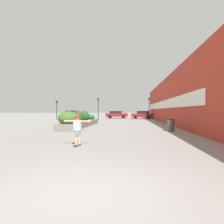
{
  "coord_description": "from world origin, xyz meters",
  "views": [
    {
      "loc": [
        0.74,
        -3.5,
        1.49
      ],
      "look_at": [
        -0.88,
        13.96,
        1.39
      ],
      "focal_mm": 32.0,
      "sensor_mm": 36.0,
      "label": 1
    }
  ],
  "objects_px": {
    "skateboard": "(78,144)",
    "car_rightmost": "(117,114)",
    "car_leftmost": "(142,115)",
    "traffic_light_far_left": "(57,106)",
    "car_center_right": "(183,114)",
    "trash_bin": "(170,125)",
    "traffic_light_left": "(98,105)",
    "skateboarder": "(78,126)",
    "car_center_left": "(73,114)",
    "traffic_light_right": "(149,105)"
  },
  "relations": [
    {
      "from": "car_leftmost",
      "to": "traffic_light_far_left",
      "type": "relative_size",
      "value": 1.23
    },
    {
      "from": "car_leftmost",
      "to": "car_center_left",
      "type": "xyz_separation_m",
      "value": [
        -13.2,
        -0.41,
        0.03
      ]
    },
    {
      "from": "trash_bin",
      "to": "traffic_light_left",
      "type": "xyz_separation_m",
      "value": [
        -8.3,
        18.39,
        2.0
      ]
    },
    {
      "from": "trash_bin",
      "to": "car_center_right",
      "type": "relative_size",
      "value": 0.22
    },
    {
      "from": "skateboarder",
      "to": "car_rightmost",
      "type": "height_order",
      "value": "car_rightmost"
    },
    {
      "from": "car_leftmost",
      "to": "traffic_light_far_left",
      "type": "distance_m",
      "value": 15.55
    },
    {
      "from": "trash_bin",
      "to": "traffic_light_far_left",
      "type": "height_order",
      "value": "traffic_light_far_left"
    },
    {
      "from": "skateboard",
      "to": "car_center_right",
      "type": "bearing_deg",
      "value": 70.87
    },
    {
      "from": "trash_bin",
      "to": "traffic_light_far_left",
      "type": "xyz_separation_m",
      "value": [
        -15.48,
        18.27,
        1.79
      ]
    },
    {
      "from": "traffic_light_left",
      "to": "traffic_light_right",
      "type": "relative_size",
      "value": 0.98
    },
    {
      "from": "car_rightmost",
      "to": "traffic_light_left",
      "type": "relative_size",
      "value": 1.2
    },
    {
      "from": "trash_bin",
      "to": "traffic_light_far_left",
      "type": "relative_size",
      "value": 0.27
    },
    {
      "from": "car_leftmost",
      "to": "car_center_right",
      "type": "xyz_separation_m",
      "value": [
        8.14,
        2.71,
        0.03
      ]
    },
    {
      "from": "traffic_light_right",
      "to": "traffic_light_far_left",
      "type": "xyz_separation_m",
      "value": [
        -15.68,
        -0.3,
        -0.26
      ]
    },
    {
      "from": "car_center_right",
      "to": "traffic_light_right",
      "type": "bearing_deg",
      "value": -45.39
    },
    {
      "from": "skateboard",
      "to": "car_rightmost",
      "type": "distance_m",
      "value": 31.61
    },
    {
      "from": "car_center_left",
      "to": "car_center_right",
      "type": "height_order",
      "value": "car_center_right"
    },
    {
      "from": "skateboard",
      "to": "skateboarder",
      "type": "xyz_separation_m",
      "value": [
        -0.0,
        0.0,
        0.78
      ]
    },
    {
      "from": "skateboard",
      "to": "car_rightmost",
      "type": "xyz_separation_m",
      "value": [
        -0.54,
        31.6,
        0.71
      ]
    },
    {
      "from": "skateboard",
      "to": "traffic_light_left",
      "type": "relative_size",
      "value": 0.18
    },
    {
      "from": "car_center_right",
      "to": "car_rightmost",
      "type": "bearing_deg",
      "value": -87.26
    },
    {
      "from": "skateboard",
      "to": "car_rightmost",
      "type": "height_order",
      "value": "car_rightmost"
    },
    {
      "from": "trash_bin",
      "to": "traffic_light_left",
      "type": "distance_m",
      "value": 20.28
    },
    {
      "from": "trash_bin",
      "to": "car_rightmost",
      "type": "distance_m",
      "value": 25.69
    },
    {
      "from": "car_leftmost",
      "to": "traffic_light_far_left",
      "type": "bearing_deg",
      "value": 107.69
    },
    {
      "from": "car_rightmost",
      "to": "traffic_light_right",
      "type": "height_order",
      "value": "traffic_light_right"
    },
    {
      "from": "skateboarder",
      "to": "car_rightmost",
      "type": "relative_size",
      "value": 0.29
    },
    {
      "from": "traffic_light_left",
      "to": "car_rightmost",
      "type": "bearing_deg",
      "value": 68.46
    },
    {
      "from": "skateboard",
      "to": "traffic_light_left",
      "type": "distance_m",
      "value": 25.25
    },
    {
      "from": "car_center_left",
      "to": "traffic_light_right",
      "type": "relative_size",
      "value": 1.08
    },
    {
      "from": "car_rightmost",
      "to": "traffic_light_right",
      "type": "relative_size",
      "value": 1.18
    },
    {
      "from": "traffic_light_right",
      "to": "traffic_light_left",
      "type": "bearing_deg",
      "value": -178.8
    },
    {
      "from": "trash_bin",
      "to": "car_leftmost",
      "type": "distance_m",
      "value": 22.99
    },
    {
      "from": "skateboarder",
      "to": "trash_bin",
      "type": "relative_size",
      "value": 1.41
    },
    {
      "from": "skateboard",
      "to": "car_leftmost",
      "type": "bearing_deg",
      "value": 83.64
    },
    {
      "from": "traffic_light_left",
      "to": "traffic_light_right",
      "type": "xyz_separation_m",
      "value": [
        8.5,
        0.18,
        0.05
      ]
    },
    {
      "from": "skateboarder",
      "to": "trash_bin",
      "type": "xyz_separation_m",
      "value": [
        5.13,
        6.54,
        -0.4
      ]
    },
    {
      "from": "car_leftmost",
      "to": "car_center_right",
      "type": "bearing_deg",
      "value": -71.59
    },
    {
      "from": "car_center_right",
      "to": "car_rightmost",
      "type": "height_order",
      "value": "car_center_right"
    },
    {
      "from": "car_leftmost",
      "to": "traffic_light_right",
      "type": "height_order",
      "value": "traffic_light_right"
    },
    {
      "from": "car_center_left",
      "to": "car_center_right",
      "type": "distance_m",
      "value": 21.57
    },
    {
      "from": "skateboard",
      "to": "traffic_light_far_left",
      "type": "distance_m",
      "value": 26.97
    },
    {
      "from": "skateboard",
      "to": "traffic_light_far_left",
      "type": "relative_size",
      "value": 0.2
    },
    {
      "from": "traffic_light_left",
      "to": "skateboard",
      "type": "bearing_deg",
      "value": -82.76
    },
    {
      "from": "car_leftmost",
      "to": "traffic_light_left",
      "type": "height_order",
      "value": "traffic_light_left"
    },
    {
      "from": "skateboard",
      "to": "car_rightmost",
      "type": "bearing_deg",
      "value": 93.11
    },
    {
      "from": "skateboarder",
      "to": "traffic_light_far_left",
      "type": "distance_m",
      "value": 26.92
    },
    {
      "from": "trash_bin",
      "to": "traffic_light_right",
      "type": "xyz_separation_m",
      "value": [
        0.2,
        18.57,
        2.05
      ]
    },
    {
      "from": "car_center_right",
      "to": "car_leftmost",
      "type": "bearing_deg",
      "value": -71.59
    },
    {
      "from": "car_center_right",
      "to": "car_rightmost",
      "type": "xyz_separation_m",
      "value": [
        -13.08,
        -0.63,
        -0.03
      ]
    }
  ]
}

